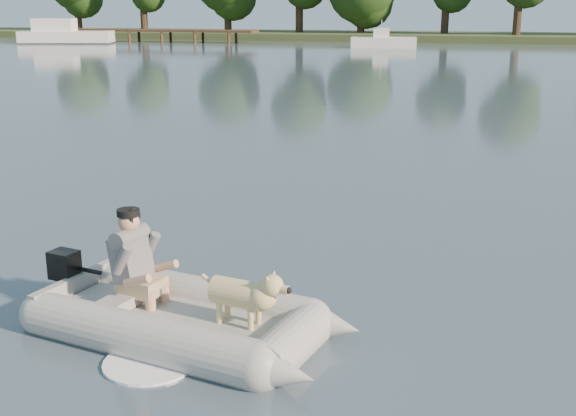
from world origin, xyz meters
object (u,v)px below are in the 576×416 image
(dog, at_px, (239,298))
(dock, at_px, (155,36))
(man, at_px, (132,255))
(motorboat, at_px, (384,34))
(dinghy, at_px, (183,283))
(cabin_cruiser, at_px, (66,31))

(dog, bearing_deg, dock, 127.32)
(man, bearing_deg, motorboat, 106.35)
(dinghy, distance_m, dog, 0.58)
(dock, height_order, man, man)
(man, distance_m, motorboat, 48.76)
(man, xyz_separation_m, motorboat, (-4.69, 48.54, 0.26))
(dock, xyz_separation_m, cabin_cruiser, (-5.70, -4.60, 0.49))
(motorboat, bearing_deg, dog, -90.44)
(dock, xyz_separation_m, motorboat, (20.09, -3.34, 0.43))
(cabin_cruiser, height_order, motorboat, cabin_cruiser)
(dock, relative_size, dinghy, 4.24)
(dinghy, relative_size, dog, 5.12)
(dinghy, xyz_separation_m, cabin_cruiser, (-31.08, 47.44, 0.48))
(dinghy, distance_m, cabin_cruiser, 56.71)
(dock, height_order, dinghy, dinghy)
(dog, height_order, cabin_cruiser, cabin_cruiser)
(dog, relative_size, cabin_cruiser, 0.11)
(dinghy, relative_size, cabin_cruiser, 0.55)
(dock, distance_m, cabin_cruiser, 7.34)
(dock, height_order, cabin_cruiser, cabin_cruiser)
(dinghy, bearing_deg, cabin_cruiser, 134.07)
(dog, xyz_separation_m, motorboat, (-5.86, 48.76, 0.49))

